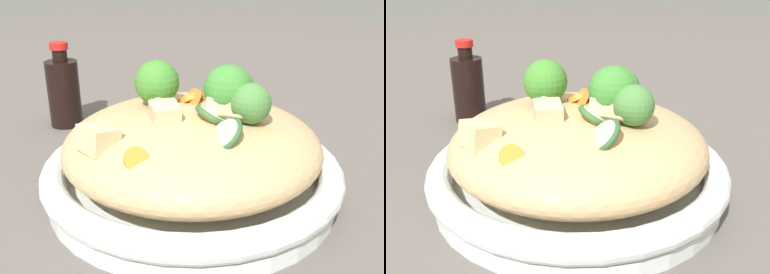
# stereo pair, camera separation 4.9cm
# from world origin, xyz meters

# --- Properties ---
(ground_plane) EXTENTS (3.00, 3.00, 0.00)m
(ground_plane) POSITION_xyz_m (0.00, 0.00, 0.00)
(ground_plane) COLOR #5C5651
(serving_bowl) EXTENTS (0.33, 0.33, 0.05)m
(serving_bowl) POSITION_xyz_m (0.00, 0.00, 0.02)
(serving_bowl) COLOR white
(serving_bowl) RESTS_ON ground_plane
(noodle_heap) EXTENTS (0.28, 0.28, 0.09)m
(noodle_heap) POSITION_xyz_m (0.00, -0.00, 0.06)
(noodle_heap) COLOR tan
(noodle_heap) RESTS_ON serving_bowl
(broccoli_florets) EXTENTS (0.16, 0.10, 0.07)m
(broccoli_florets) POSITION_xyz_m (0.02, 0.01, 0.12)
(broccoli_florets) COLOR #8EAD6D
(broccoli_florets) RESTS_ON serving_bowl
(carrot_coins) EXTENTS (0.08, 0.16, 0.04)m
(carrot_coins) POSITION_xyz_m (-0.01, -0.00, 0.10)
(carrot_coins) COLOR orange
(carrot_coins) RESTS_ON serving_bowl
(zucchini_slices) EXTENTS (0.13, 0.07, 0.04)m
(zucchini_slices) POSITION_xyz_m (0.03, -0.02, 0.10)
(zucchini_slices) COLOR beige
(zucchini_slices) RESTS_ON serving_bowl
(chicken_chunks) EXTENTS (0.10, 0.16, 0.04)m
(chicken_chunks) POSITION_xyz_m (0.01, -0.04, 0.10)
(chicken_chunks) COLOR beige
(chicken_chunks) RESTS_ON serving_bowl
(soy_sauce_bottle) EXTENTS (0.05, 0.05, 0.13)m
(soy_sauce_bottle) POSITION_xyz_m (-0.30, 0.02, 0.06)
(soy_sauce_bottle) COLOR black
(soy_sauce_bottle) RESTS_ON ground_plane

